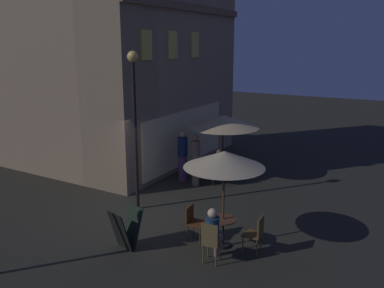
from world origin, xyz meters
The scene contains 16 objects.
ground_plane centered at (0.00, 0.00, 0.00)m, with size 60.00×60.00×0.00m, color #2A2921.
cafe_building centered at (3.55, 3.39, 3.50)m, with size 8.03×7.53×7.01m.
street_lamp_near_corner centered at (0.39, 0.23, 3.12)m, with size 0.31×0.31×4.62m.
menu_sandwich_board centered at (-1.67, -1.02, 0.51)m, with size 0.78×0.70×0.98m.
cafe_table_0 centered at (-0.42, -2.98, 0.49)m, with size 0.64×0.64×0.72m.
cafe_table_1 centered at (4.20, -0.72, 0.51)m, with size 0.71×0.71×0.72m.
patio_umbrella_0 centered at (-0.42, -2.98, 2.20)m, with size 1.91×1.91×2.40m.
patio_umbrella_1 centered at (4.20, -0.72, 2.13)m, with size 2.58×2.58×2.36m.
cafe_chair_0 centered at (-0.49, -2.20, 0.55)m, with size 0.46×0.46×0.89m.
cafe_chair_1 centered at (-1.28, -3.10, 0.59)m, with size 0.43×0.43×0.99m.
cafe_chair_2 centered at (-0.35, -3.81, 0.57)m, with size 0.45×0.45×0.94m.
cafe_chair_3 centered at (3.40, -0.96, 0.55)m, with size 0.54×0.54×0.93m.
patron_seated_0 centered at (-1.14, -3.08, 0.73)m, with size 0.53×0.36×1.29m.
patron_seated_1 centered at (3.54, -0.92, 0.73)m, with size 0.54×0.45×1.28m.
patron_standing_2 centered at (3.24, 0.39, 0.92)m, with size 0.36×0.36×1.81m.
patron_standing_3 centered at (3.04, -0.25, 0.93)m, with size 0.31×0.31×1.80m.
Camera 1 is at (-8.50, -6.82, 4.79)m, focal length 37.57 mm.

